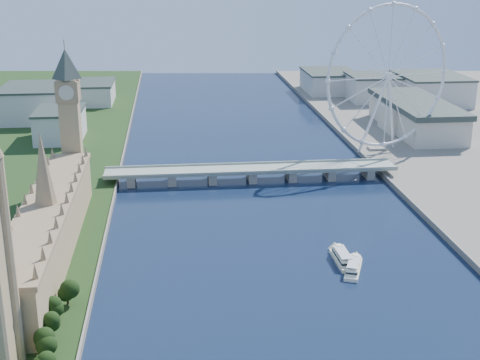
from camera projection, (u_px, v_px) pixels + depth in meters
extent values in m
cube|color=tan|center=(49.00, 231.00, 365.47)|extent=(24.00, 200.00, 28.00)
cone|color=#937A59|center=(43.00, 169.00, 354.34)|extent=(12.00, 12.00, 40.00)
cube|color=tan|center=(72.00, 137.00, 459.56)|extent=(13.00, 13.00, 80.00)
cube|color=#937A59|center=(68.00, 91.00, 449.66)|extent=(15.00, 15.00, 14.00)
pyramid|color=#2D3833|center=(64.00, 49.00, 441.00)|extent=(20.02, 20.02, 20.00)
cube|color=gray|center=(252.00, 170.00, 503.87)|extent=(220.00, 22.00, 2.00)
cube|color=gray|center=(132.00, 179.00, 496.32)|extent=(6.00, 20.00, 7.50)
cube|color=gray|center=(172.00, 178.00, 499.32)|extent=(6.00, 20.00, 7.50)
cube|color=gray|center=(212.00, 177.00, 502.33)|extent=(6.00, 20.00, 7.50)
cube|color=gray|center=(252.00, 175.00, 505.34)|extent=(6.00, 20.00, 7.50)
cube|color=gray|center=(291.00, 174.00, 508.35)|extent=(6.00, 20.00, 7.50)
cube|color=gray|center=(329.00, 173.00, 511.36)|extent=(6.00, 20.00, 7.50)
cube|color=gray|center=(367.00, 172.00, 514.37)|extent=(6.00, 20.00, 7.50)
torus|color=silver|center=(388.00, 76.00, 549.51)|extent=(113.60, 39.12, 118.60)
cylinder|color=silver|center=(388.00, 76.00, 549.51)|extent=(7.25, 6.61, 6.00)
cube|color=gray|center=(376.00, 148.00, 578.46)|extent=(14.00, 10.00, 2.00)
cube|color=beige|center=(60.00, 125.00, 608.44)|extent=(40.00, 60.00, 26.00)
cube|color=beige|center=(34.00, 103.00, 688.61)|extent=(60.00, 80.00, 32.00)
cube|color=beige|center=(91.00, 93.00, 770.82)|extent=(50.00, 70.00, 22.00)
cube|color=beige|center=(375.00, 88.00, 784.07)|extent=(60.00, 60.00, 28.00)
cube|color=beige|center=(430.00, 89.00, 770.87)|extent=(70.00, 90.00, 30.00)
cube|color=beige|center=(329.00, 82.00, 837.42)|extent=(60.00, 80.00, 24.00)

